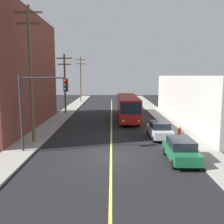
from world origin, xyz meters
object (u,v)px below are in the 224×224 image
city_bus (128,106)px  fire_hydrant (180,130)px  parked_car_green (182,150)px  traffic_signal_left_corner (41,98)px  utility_pole_near (31,69)px  utility_pole_mid (66,81)px  utility_pole_far (81,77)px  parked_car_silver (160,130)px

city_bus → fire_hydrant: (4.65, -9.40, -1.23)m
city_bus → parked_car_green: bearing=-81.0°
traffic_signal_left_corner → fire_hydrant: traffic_signal_left_corner is taller
traffic_signal_left_corner → fire_hydrant: (12.26, 5.62, -3.72)m
utility_pole_near → utility_pole_mid: size_ratio=1.30×
city_bus → fire_hydrant: 10.56m
utility_pole_near → utility_pole_far: utility_pole_near is taller
parked_car_silver → fire_hydrant: bearing=24.9°
parked_car_green → utility_pole_mid: size_ratio=0.49×
utility_pole_mid → utility_pole_far: size_ratio=0.92×
utility_pole_mid → fire_hydrant: bearing=-46.1°
utility_pole_mid → parked_car_silver: bearing=-52.9°
parked_car_silver → fire_hydrant: parked_car_silver is taller
parked_car_green → parked_car_silver: size_ratio=0.99×
parked_car_silver → utility_pole_near: bearing=-171.5°
utility_pole_far → fire_hydrant: size_ratio=11.70×
city_bus → utility_pole_near: (-9.15, -12.15, 4.72)m
utility_pole_near → traffic_signal_left_corner: 3.95m
parked_car_silver → parked_car_green: bearing=-87.6°
traffic_signal_left_corner → utility_pole_far: bearing=92.3°
parked_car_green → utility_pole_near: (-11.87, 4.98, 5.69)m
city_bus → utility_pole_near: utility_pole_near is taller
parked_car_green → utility_pole_near: utility_pole_near is taller
parked_car_silver → utility_pole_near: size_ratio=0.38×
city_bus → utility_pole_mid: (-9.36, 5.16, 3.32)m
utility_pole_far → traffic_signal_left_corner: utility_pole_far is taller
city_bus → utility_pole_far: utility_pole_far is taller
traffic_signal_left_corner → utility_pole_mid: bearing=95.0°
parked_car_green → fire_hydrant: bearing=76.0°
parked_car_green → utility_pole_mid: utility_pole_mid is taller
city_bus → traffic_signal_left_corner: traffic_signal_left_corner is taller
parked_car_silver → utility_pole_near: utility_pole_near is taller
parked_car_green → traffic_signal_left_corner: 11.10m
utility_pole_near → utility_pole_mid: (-0.21, 17.31, -1.40)m
fire_hydrant → utility_pole_far: bearing=112.8°
parked_car_silver → traffic_signal_left_corner: 11.58m
utility_pole_mid → utility_pole_far: (0.19, 18.26, 0.43)m
utility_pole_near → utility_pole_far: bearing=90.0°
utility_pole_near → utility_pole_far: (-0.02, 35.58, -0.97)m
utility_pole_near → traffic_signal_left_corner: (1.54, -2.87, -2.23)m
utility_pole_mid → fire_hydrant: size_ratio=10.73×
parked_car_silver → traffic_signal_left_corner: bearing=-155.5°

